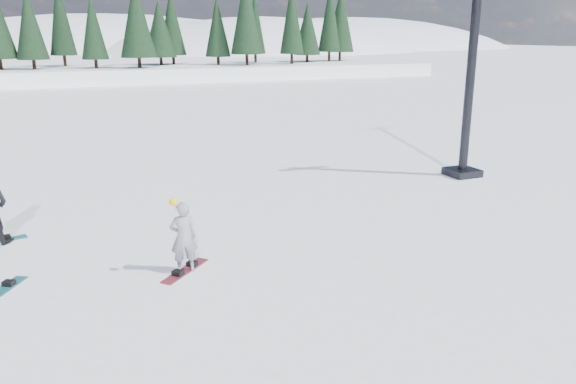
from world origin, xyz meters
The scene contains 6 objects.
ground centered at (0.00, 0.00, 0.00)m, with size 420.00×420.00×0.00m, color white.
alpine_backdrop centered at (-11.72, 189.16, -13.97)m, with size 412.50×227.00×53.20m.
lift_tower centered at (13.23, 3.60, 2.92)m, with size 1.97×1.08×7.17m.
snowboarder_woman centered at (1.67, -1.05, 0.83)m, with size 0.61×0.42×1.77m.
snowboard_woman centered at (1.68, -1.05, 0.01)m, with size 1.50×0.28×0.03m, color maroon.
snowboard_loose_a centered at (-2.06, -0.62, 0.01)m, with size 1.50×0.28×0.03m, color teal.
Camera 1 is at (-0.73, -12.61, 5.12)m, focal length 35.00 mm.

